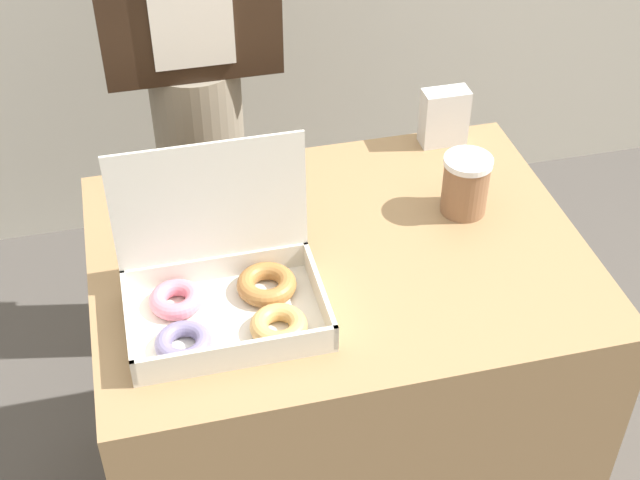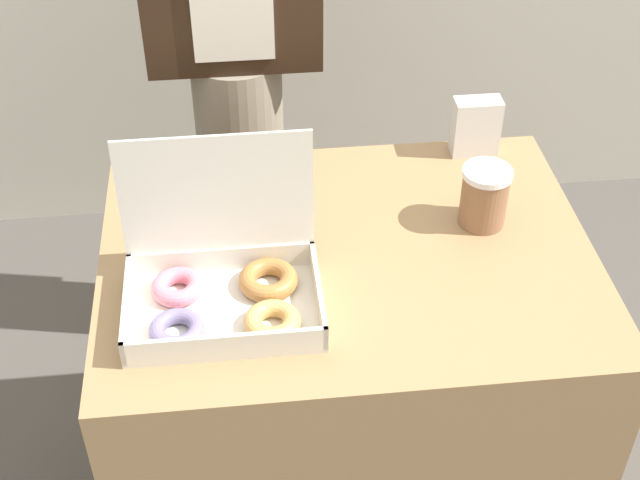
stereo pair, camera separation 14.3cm
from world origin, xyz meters
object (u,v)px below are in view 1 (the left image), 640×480
donut_box (226,292)px  person_customer (192,55)px  napkin_holder (444,117)px  coffee_cup (466,185)px

donut_box → person_customer: bearing=86.7°
napkin_holder → person_customer: size_ratio=0.08×
napkin_holder → coffee_cup: bearing=-100.2°
coffee_cup → napkin_holder: napkin_holder is taller
coffee_cup → donut_box: bearing=-160.4°
donut_box → napkin_holder: (0.52, 0.41, 0.02)m
donut_box → person_customer: size_ratio=0.20×
coffee_cup → person_customer: bearing=126.8°
donut_box → napkin_holder: 0.66m
coffee_cup → person_customer: person_customer is taller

